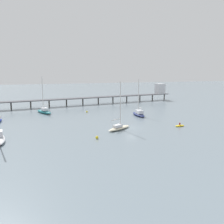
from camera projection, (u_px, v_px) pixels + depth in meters
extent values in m
plane|color=slate|center=(131.00, 128.00, 64.79)|extent=(400.00, 400.00, 0.00)
cube|color=#4C4C51|center=(91.00, 98.00, 106.71)|extent=(77.75, 15.33, 0.30)
cylinder|color=#38332D|center=(11.00, 106.00, 93.39)|extent=(0.50, 0.50, 2.70)
cylinder|color=#38332D|center=(31.00, 105.00, 96.41)|extent=(0.50, 0.50, 2.70)
cylinder|color=#38332D|center=(49.00, 104.00, 99.42)|extent=(0.50, 0.50, 2.70)
cylinder|color=#38332D|center=(66.00, 103.00, 102.44)|extent=(0.50, 0.50, 2.70)
cylinder|color=#38332D|center=(83.00, 102.00, 105.46)|extent=(0.50, 0.50, 2.70)
cylinder|color=#38332D|center=(98.00, 101.00, 108.47)|extent=(0.50, 0.50, 2.70)
cylinder|color=#38332D|center=(113.00, 100.00, 111.49)|extent=(0.50, 0.50, 2.70)
cylinder|color=#38332D|center=(127.00, 99.00, 114.50)|extent=(0.50, 0.50, 2.70)
cylinder|color=#38332D|center=(140.00, 98.00, 117.52)|extent=(0.50, 0.50, 2.70)
cylinder|color=#38332D|center=(152.00, 98.00, 120.53)|extent=(0.50, 0.50, 2.70)
cylinder|color=#38332D|center=(164.00, 97.00, 123.55)|extent=(0.50, 0.50, 2.70)
cube|color=silver|center=(160.00, 89.00, 121.70)|extent=(4.20, 4.20, 4.76)
ellipsoid|color=#1E727A|center=(44.00, 112.00, 85.95)|extent=(5.63, 9.18, 0.98)
cube|color=silver|center=(45.00, 109.00, 85.26)|extent=(2.52, 2.97, 0.91)
cylinder|color=silver|center=(43.00, 94.00, 85.27)|extent=(0.23, 0.23, 11.21)
cylinder|color=silver|center=(46.00, 105.00, 84.49)|extent=(1.56, 3.45, 0.18)
ellipsoid|color=beige|center=(119.00, 128.00, 62.77)|extent=(7.48, 5.65, 0.73)
cube|color=silver|center=(118.00, 126.00, 62.20)|extent=(2.72, 2.37, 0.61)
cylinder|color=silver|center=(120.00, 104.00, 62.08)|extent=(0.21, 0.21, 11.04)
cylinder|color=silver|center=(116.00, 120.00, 61.43)|extent=(2.88, 1.90, 0.17)
ellipsoid|color=navy|center=(139.00, 114.00, 81.12)|extent=(2.58, 8.12, 0.86)
cube|color=silver|center=(139.00, 112.00, 80.35)|extent=(1.72, 3.10, 1.05)
cylinder|color=silver|center=(138.00, 96.00, 80.54)|extent=(0.22, 0.22, 10.74)
cylinder|color=silver|center=(140.00, 108.00, 79.72)|extent=(0.27, 2.93, 0.17)
ellipsoid|color=yellow|center=(180.00, 126.00, 66.32)|extent=(2.90, 1.64, 0.35)
cylinder|color=maroon|center=(180.00, 124.00, 66.25)|extent=(0.41, 0.41, 0.55)
sphere|color=tan|center=(180.00, 123.00, 66.18)|extent=(0.24, 0.24, 0.24)
sphere|color=yellow|center=(97.00, 137.00, 54.47)|extent=(0.65, 0.65, 0.65)
sphere|color=yellow|center=(87.00, 112.00, 87.15)|extent=(0.58, 0.58, 0.58)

